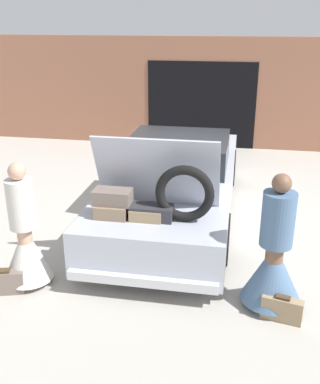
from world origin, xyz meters
TOP-DOWN VIEW (x-y plane):
  - ground_plane at (0.00, 0.00)m, footprint 40.00×40.00m
  - garage_wall_back at (0.00, 4.55)m, footprint 12.00×0.14m
  - car at (-0.00, -0.01)m, footprint 1.99×5.39m
  - person_left at (-1.53, -2.55)m, footprint 0.63×0.63m
  - person_right at (1.53, -2.48)m, footprint 0.72×0.72m
  - suitcase_beside_left_person at (-1.73, -2.82)m, footprint 0.52×0.29m
  - suitcase_beside_right_person at (1.65, -2.76)m, footprint 0.48×0.22m

SIDE VIEW (x-z plane):
  - ground_plane at x=0.00m, z-range 0.00..0.00m
  - suitcase_beside_right_person at x=1.65m, z-range -0.01..0.31m
  - suitcase_beside_left_person at x=-1.73m, z-range -0.01..0.32m
  - person_left at x=-1.53m, z-range -0.24..1.40m
  - person_right at x=1.53m, z-range -0.25..1.42m
  - car at x=0.00m, z-range -0.32..1.51m
  - garage_wall_back at x=0.00m, z-range -0.01..2.79m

